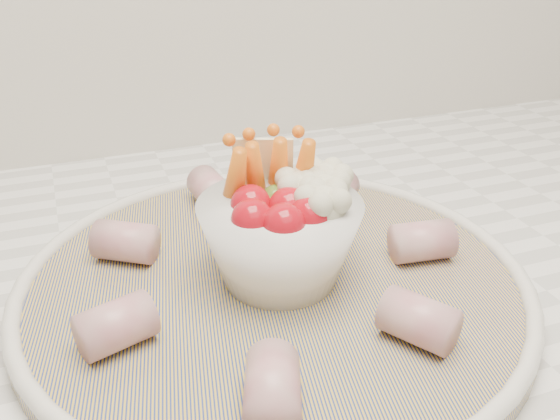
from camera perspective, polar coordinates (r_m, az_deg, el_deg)
name	(u,v)px	position (r m, az deg, el deg)	size (l,w,h in m)	color
serving_platter	(274,282)	(0.46, -0.57, -6.57)	(0.44, 0.44, 0.02)	navy
veggie_bowl	(283,228)	(0.44, 0.31, -1.67)	(0.12, 0.12, 0.10)	white
cured_meat_rolls	(272,259)	(0.45, -0.75, -4.51)	(0.28, 0.30, 0.03)	#A54B5A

